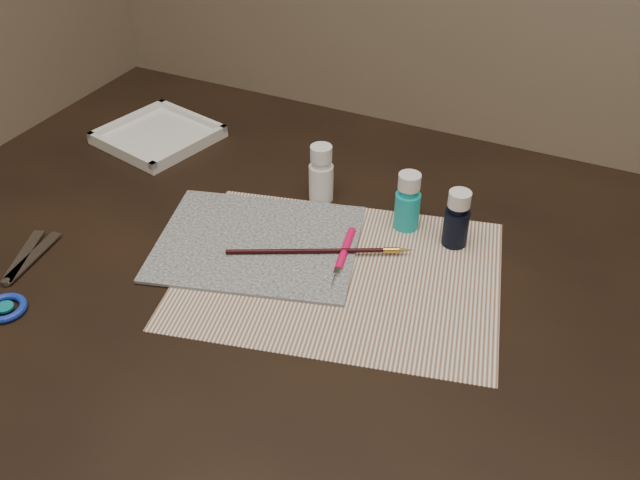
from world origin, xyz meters
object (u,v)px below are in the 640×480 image
at_px(palette_tray, 158,135).
at_px(canvas, 258,243).
at_px(paint_bottle_white, 321,173).
at_px(scissors, 8,272).
at_px(paint_bottle_navy, 457,219).
at_px(paper, 339,273).
at_px(paint_bottle_cyan, 408,201).

bearing_deg(palette_tray, canvas, -31.92).
relative_size(canvas, paint_bottle_white, 3.05).
distance_m(canvas, scissors, 0.34).
bearing_deg(canvas, paint_bottle_navy, 26.08).
height_order(paint_bottle_navy, scissors, paint_bottle_navy).
bearing_deg(palette_tray, paper, -24.58).
bearing_deg(palette_tray, scissors, -83.88).
height_order(paint_bottle_white, paint_bottle_navy, paint_bottle_white).
height_order(paper, paint_bottle_white, paint_bottle_white).
height_order(paper, canvas, canvas).
distance_m(scissors, palette_tray, 0.40).
distance_m(paper, scissors, 0.44).
distance_m(canvas, paint_bottle_navy, 0.28).
bearing_deg(paint_bottle_cyan, paint_bottle_navy, -7.07).
xyz_separation_m(paint_bottle_white, scissors, (-0.30, -0.35, -0.04)).
xyz_separation_m(paper, canvas, (-0.13, 0.01, 0.00)).
bearing_deg(paper, palette_tray, 155.42).
distance_m(paint_bottle_cyan, paint_bottle_navy, 0.08).
bearing_deg(paper, paint_bottle_navy, 47.82).
bearing_deg(palette_tray, paint_bottle_white, -7.78).
distance_m(paint_bottle_cyan, scissors, 0.56).
relative_size(paint_bottle_white, scissors, 0.44).
bearing_deg(canvas, scissors, -142.67).
relative_size(paper, palette_tray, 2.46).
relative_size(canvas, palette_tray, 1.63).
height_order(paper, scissors, scissors).
distance_m(paper, palette_tray, 0.49).
distance_m(paper, paint_bottle_navy, 0.18).
bearing_deg(paper, paint_bottle_cyan, 72.94).
bearing_deg(paint_bottle_cyan, paint_bottle_white, 174.09).
height_order(canvas, palette_tray, palette_tray).
relative_size(paint_bottle_white, palette_tray, 0.53).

